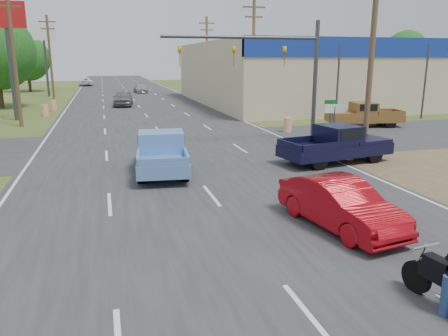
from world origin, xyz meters
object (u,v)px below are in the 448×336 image
object	(u,v)px
blue_pickup	(161,152)
navy_pickup	(338,144)
red_convertible	(340,205)
brown_pickup	(363,114)
distant_car_silver	(141,88)
distant_car_grey	(123,98)
distant_car_white	(86,82)

from	to	relation	value
blue_pickup	navy_pickup	distance (m)	8.40
red_convertible	navy_pickup	distance (m)	8.71
red_convertible	brown_pickup	size ratio (longest dim) A/B	0.77
navy_pickup	brown_pickup	distance (m)	12.40
brown_pickup	distant_car_silver	size ratio (longest dim) A/B	1.28
distant_car_grey	distant_car_silver	size ratio (longest dim) A/B	1.08
distant_car_silver	navy_pickup	bearing A→B (deg)	-87.04
red_convertible	brown_pickup	world-z (taller)	brown_pickup
blue_pickup	distant_car_silver	size ratio (longest dim) A/B	1.27
red_convertible	distant_car_silver	world-z (taller)	red_convertible
blue_pickup	distant_car_grey	size ratio (longest dim) A/B	1.18
brown_pickup	distant_car_grey	size ratio (longest dim) A/B	1.19
navy_pickup	distant_car_silver	bearing A→B (deg)	176.16
red_convertible	navy_pickup	bearing A→B (deg)	50.91
navy_pickup	distant_car_grey	size ratio (longest dim) A/B	1.20
blue_pickup	brown_pickup	size ratio (longest dim) A/B	0.99
navy_pickup	distant_car_white	bearing A→B (deg)	-178.74
distant_car_silver	distant_car_grey	bearing A→B (deg)	-103.63
brown_pickup	distant_car_silver	world-z (taller)	brown_pickup
navy_pickup	brown_pickup	world-z (taller)	navy_pickup
red_convertible	blue_pickup	size ratio (longest dim) A/B	0.78
distant_car_grey	distant_car_white	distance (m)	39.18
red_convertible	distant_car_grey	xyz separation A→B (m)	(-4.43, 36.94, 0.09)
brown_pickup	distant_car_silver	xyz separation A→B (m)	(-12.83, 38.30, -0.26)
red_convertible	navy_pickup	size ratio (longest dim) A/B	0.77
distant_car_white	navy_pickup	bearing A→B (deg)	99.41
distant_car_silver	red_convertible	bearing A→B (deg)	-92.22
blue_pickup	distant_car_white	world-z (taller)	blue_pickup
navy_pickup	distant_car_white	distance (m)	69.54
distant_car_grey	navy_pickup	bearing A→B (deg)	-67.50
navy_pickup	distant_car_grey	xyz separation A→B (m)	(-8.67, 29.33, -0.10)
distant_car_grey	distant_car_white	world-z (taller)	distant_car_grey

